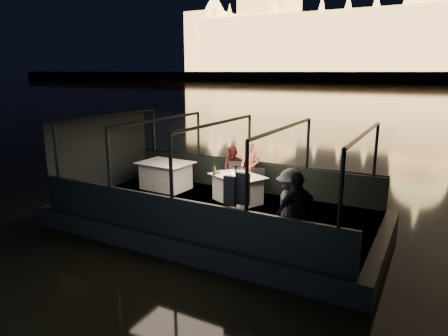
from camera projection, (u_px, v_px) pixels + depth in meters
The scene contains 30 objects.
river_water at pixel (415, 93), 79.13m from camera, with size 500.00×500.00×0.00m, color black.
boat_hull at pixel (217, 227), 10.75m from camera, with size 8.60×4.40×1.00m, color black.
boat_deck at pixel (217, 210), 10.63m from camera, with size 8.00×4.00×0.04m, color black.
gunwale_port at pixel (249, 176), 12.23m from camera, with size 8.00×0.08×0.90m, color black.
gunwale_starboard at pixel (172, 217), 8.81m from camera, with size 8.00×0.08×0.90m, color black.
cabin_glass_port at pixel (249, 139), 11.96m from camera, with size 8.00×0.02×1.40m, color #99B2B2, non-canonical shape.
cabin_glass_starboard at pixel (171, 166), 8.54m from camera, with size 8.00×0.02×1.40m, color #99B2B2, non-canonical shape.
cabin_roof_glass at pixel (216, 123), 10.09m from camera, with size 8.00×4.00×0.02m, color #99B2B2, non-canonical shape.
end_wall_fore at pixel (103, 153), 12.21m from camera, with size 0.02×4.00×2.30m, color black, non-canonical shape.
end_wall_aft at pixel (380, 188), 8.51m from camera, with size 0.02×4.00×2.30m, color black, non-canonical shape.
canopy_ribs at pixel (217, 167), 10.36m from camera, with size 8.00×4.00×2.30m, color black, non-canonical shape.
embankment at pixel (433, 78), 190.00m from camera, with size 400.00×140.00×6.00m, color #423D33.
parliament_building at pixel (440, 5), 153.49m from camera, with size 220.00×32.00×60.00m, color #F2D18C, non-canonical shape.
dining_table_central at pixel (238, 189), 11.17m from camera, with size 1.45×1.05×0.77m, color white.
dining_table_aft at pixel (166, 177), 12.43m from camera, with size 1.60×1.16×0.85m, color silver.
chair_port_left at pixel (233, 180), 11.78m from camera, with size 0.45×0.45×0.97m, color black.
chair_port_right at pixel (255, 183), 11.47m from camera, with size 0.40×0.40×0.85m, color black.
coat_stand at pixel (236, 200), 8.53m from camera, with size 0.46×0.37×1.67m, color black, non-canonical shape.
person_woman_coral at pixel (250, 170), 11.70m from camera, with size 0.58×0.39×1.61m, color #D7674E.
person_man_maroon at pixel (233, 168), 12.00m from camera, with size 0.67×0.52×1.40m, color #401214.
passenger_stripe at pixel (290, 206), 8.30m from camera, with size 1.07×0.60×1.65m, color silver.
passenger_dark at pixel (297, 212), 7.96m from camera, with size 0.99×0.41×1.68m, color black.
wine_bottle at pixel (214, 170), 11.09m from camera, with size 0.07×0.07×0.32m, color #13351D.
bread_basket at pixel (217, 172), 11.27m from camera, with size 0.18×0.18×0.07m, color brown.
amber_candle at pixel (233, 173), 11.16m from camera, with size 0.05×0.05×0.07m, color #FF993F.
plate_near at pixel (241, 178), 10.79m from camera, with size 0.24×0.24×0.02m, color white.
plate_far at pixel (222, 171), 11.52m from camera, with size 0.27×0.27×0.02m, color white.
wine_glass_white at pixel (215, 171), 11.15m from camera, with size 0.07×0.07×0.20m, color silver, non-canonical shape.
wine_glass_red at pixel (240, 171), 11.20m from camera, with size 0.06×0.06×0.17m, color silver, non-canonical shape.
wine_glass_empty at pixel (229, 174), 10.84m from camera, with size 0.06×0.06×0.19m, color silver, non-canonical shape.
Camera 1 is at (4.96, -8.77, 4.08)m, focal length 32.00 mm.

